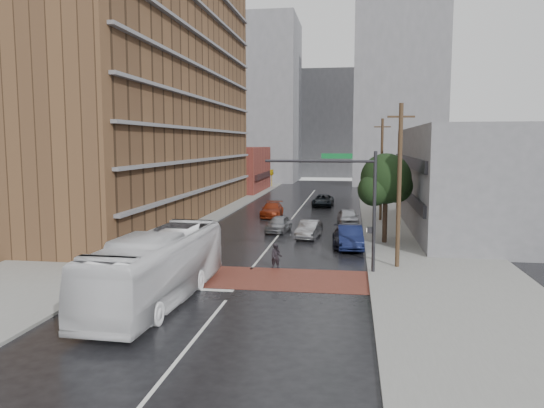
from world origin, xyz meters
The scene contains 24 objects.
ground centered at (0.00, 0.00, 0.00)m, with size 160.00×160.00×0.00m, color black.
crosswalk centered at (0.00, 0.50, 0.01)m, with size 14.00×5.00×0.02m, color brown.
sidewalk_west centered at (-11.50, 25.00, 0.07)m, with size 9.00×90.00×0.15m, color gray.
sidewalk_east centered at (11.50, 25.00, 0.07)m, with size 9.00×90.00×0.15m, color gray.
apartment_block centered at (-14.00, 24.00, 14.00)m, with size 10.00×44.00×28.00m, color brown.
storefront_west centered at (-12.00, 54.00, 3.50)m, with size 8.00×16.00×7.00m, color brown.
building_east centered at (16.50, 20.00, 4.50)m, with size 11.00×26.00×9.00m, color gray.
distant_tower_west centered at (-14.00, 78.00, 16.00)m, with size 18.00×16.00×32.00m, color gray.
distant_tower_east centered at (14.00, 72.00, 18.00)m, with size 16.00×14.00×36.00m, color gray.
distant_tower_center centered at (0.00, 95.00, 12.00)m, with size 12.00×10.00×24.00m, color gray.
street_tree centered at (8.52, 12.03, 4.73)m, with size 4.20×4.10×6.90m.
signal_mast centered at (5.85, 2.50, 4.73)m, with size 6.50×0.30×7.20m.
utility_pole_near centered at (8.80, 4.00, 5.14)m, with size 1.60×0.26×10.00m.
utility_pole_far centered at (8.80, 24.00, 5.14)m, with size 1.60×0.26×10.00m.
transit_bus centered at (-3.17, -4.67, 1.70)m, with size 2.86×12.24×3.41m, color white.
pedestrian_a centered at (1.44, 3.00, 0.77)m, with size 0.56×0.37×1.53m, color black.
pedestrian_b centered at (1.51, 3.00, 0.73)m, with size 0.71×0.55×1.45m, color black.
car_travel_a centered at (-0.22, 16.35, 0.70)m, with size 1.66×4.13×1.41m, color #97999E.
car_travel_b centered at (2.61, 13.81, 0.71)m, with size 1.50×4.30×1.42m, color #A0A1A7.
car_travel_c centered at (-2.23, 25.68, 0.74)m, with size 2.07×5.08×1.48m, color maroon.
suv_travel centered at (2.51, 35.70, 0.70)m, with size 2.33×5.05×1.40m, color black.
car_parked_near centered at (5.93, 10.00, 0.83)m, with size 1.75×5.01×1.65m, color #131B42.
car_parked_mid centered at (5.55, 10.85, 0.67)m, with size 1.87×4.60×1.33m, color black.
car_parked_far centered at (5.67, 21.02, 0.78)m, with size 1.83×4.56×1.55m, color #B8BAC1.
Camera 1 is at (6.00, -28.50, 7.65)m, focal length 35.00 mm.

